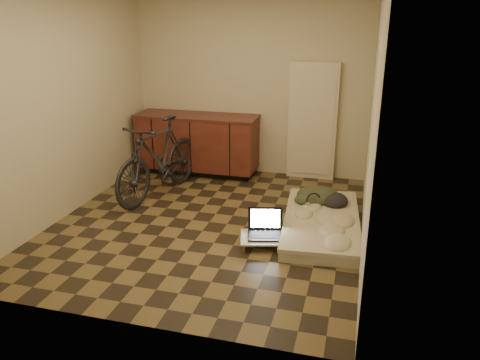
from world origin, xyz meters
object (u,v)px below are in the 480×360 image
(laptop, at_px, (265,230))
(lap_desk, at_px, (269,238))
(futon, at_px, (321,223))
(bicycle, at_px, (159,154))

(laptop, bearing_deg, lap_desk, -56.96)
(futon, distance_m, lap_desk, 0.74)
(lap_desk, bearing_deg, bicycle, 134.10)
(lap_desk, height_order, laptop, laptop)
(bicycle, height_order, lap_desk, bicycle)
(futon, bearing_deg, bicycle, 162.52)
(lap_desk, distance_m, laptop, 0.09)
(lap_desk, bearing_deg, futon, 33.43)
(futon, xyz_separation_m, lap_desk, (-0.50, -0.55, 0.01))
(bicycle, height_order, futon, bicycle)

